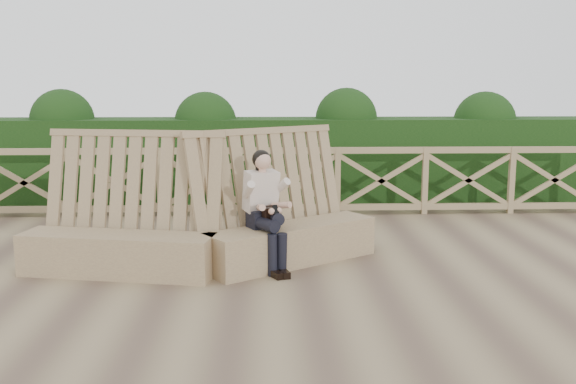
{
  "coord_description": "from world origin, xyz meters",
  "views": [
    {
      "loc": [
        -0.46,
        -6.73,
        2.1
      ],
      "look_at": [
        -0.2,
        0.4,
        0.9
      ],
      "focal_mm": 40.0,
      "sensor_mm": 36.0,
      "label": 1
    }
  ],
  "objects": [
    {
      "name": "ground",
      "position": [
        0.0,
        0.0,
        0.0
      ],
      "size": [
        60.0,
        60.0,
        0.0
      ],
      "primitive_type": "plane",
      "color": "brown",
      "rests_on": "ground"
    },
    {
      "name": "woman",
      "position": [
        -0.45,
        0.47,
        0.74
      ],
      "size": [
        0.57,
        0.84,
        1.36
      ],
      "rotation": [
        0.0,
        0.0,
        0.48
      ],
      "color": "black",
      "rests_on": "ground"
    },
    {
      "name": "guardrail",
      "position": [
        0.0,
        3.5,
        0.55
      ],
      "size": [
        10.1,
        0.09,
        1.1
      ],
      "color": "#9C865A",
      "rests_on": "ground"
    },
    {
      "name": "bench",
      "position": [
        -1.14,
        0.54,
        0.4
      ],
      "size": [
        4.1,
        1.88,
        1.6
      ],
      "rotation": [
        0.0,
        0.0,
        0.17
      ],
      "color": "#7E5F48",
      "rests_on": "ground"
    },
    {
      "name": "hedge",
      "position": [
        0.0,
        4.7,
        0.75
      ],
      "size": [
        12.0,
        1.2,
        1.5
      ],
      "primitive_type": "cube",
      "color": "black",
      "rests_on": "ground"
    }
  ]
}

